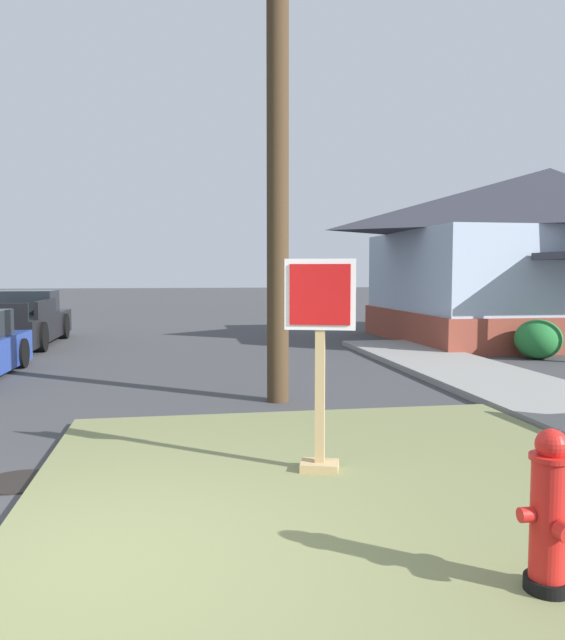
{
  "coord_description": "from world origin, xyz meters",
  "views": [
    {
      "loc": [
        0.52,
        -4.08,
        1.98
      ],
      "look_at": [
        1.69,
        2.86,
        1.44
      ],
      "focal_mm": 34.99,
      "sensor_mm": 36.0,
      "label": 1
    }
  ],
  "objects_px": {
    "fire_hydrant": "(550,515)",
    "pickup_truck_black": "(17,323)",
    "stop_sign": "(320,372)",
    "manhole_cover": "(19,482)",
    "utility_pole": "(278,33)"
  },
  "relations": [
    {
      "from": "fire_hydrant",
      "to": "pickup_truck_black",
      "type": "height_order",
      "value": "pickup_truck_black"
    },
    {
      "from": "manhole_cover",
      "to": "utility_pole",
      "type": "relative_size",
      "value": 0.07
    },
    {
      "from": "manhole_cover",
      "to": "pickup_truck_black",
      "type": "distance_m",
      "value": 12.27
    },
    {
      "from": "stop_sign",
      "to": "utility_pole",
      "type": "relative_size",
      "value": 0.19
    },
    {
      "from": "stop_sign",
      "to": "utility_pole",
      "type": "distance_m",
      "value": 5.78
    },
    {
      "from": "manhole_cover",
      "to": "utility_pole",
      "type": "height_order",
      "value": "utility_pole"
    },
    {
      "from": "pickup_truck_black",
      "to": "utility_pole",
      "type": "xyz_separation_m",
      "value": [
        5.87,
        -8.64,
        4.89
      ]
    },
    {
      "from": "manhole_cover",
      "to": "pickup_truck_black",
      "type": "xyz_separation_m",
      "value": [
        -2.86,
        11.92,
        0.61
      ]
    },
    {
      "from": "pickup_truck_black",
      "to": "fire_hydrant",
      "type": "bearing_deg",
      "value": -66.13
    },
    {
      "from": "utility_pole",
      "to": "manhole_cover",
      "type": "bearing_deg",
      "value": -132.55
    },
    {
      "from": "fire_hydrant",
      "to": "stop_sign",
      "type": "height_order",
      "value": "stop_sign"
    },
    {
      "from": "stop_sign",
      "to": "pickup_truck_black",
      "type": "bearing_deg",
      "value": 114.84
    },
    {
      "from": "manhole_cover",
      "to": "pickup_truck_black",
      "type": "relative_size",
      "value": 0.13
    },
    {
      "from": "fire_hydrant",
      "to": "stop_sign",
      "type": "relative_size",
      "value": 0.48
    },
    {
      "from": "stop_sign",
      "to": "pickup_truck_black",
      "type": "height_order",
      "value": "stop_sign"
    }
  ]
}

